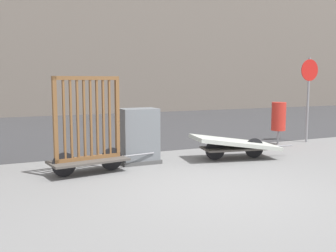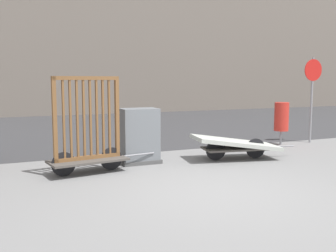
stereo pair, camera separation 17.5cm
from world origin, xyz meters
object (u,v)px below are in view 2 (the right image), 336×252
Objects in this scene: bike_cart_with_bedframe at (88,140)px; utility_cabinet at (139,138)px; bike_cart_with_mattress at (236,144)px; sign_post at (312,87)px; trash_bin at (281,117)px.

bike_cart_with_bedframe reaches higher than utility_cabinet.
sign_post is at bearing 29.80° from bike_cart_with_mattress.
trash_bin is 1.29m from sign_post.
trash_bin is at bearing 3.26° from bike_cart_with_bedframe.
utility_cabinet is 1.01× the size of trash_bin.
sign_post is (6.45, 1.15, 0.93)m from bike_cart_with_bedframe.
bike_cart_with_mattress is at bearing -151.95° from trash_bin.
bike_cart_with_bedframe is 3.27m from bike_cart_with_mattress.
trash_bin is at bearing 38.01° from bike_cart_with_mattress.
utility_cabinet reaches higher than bike_cart_with_mattress.
bike_cart_with_mattress is at bearing -13.08° from utility_cabinet.
bike_cart_with_bedframe is 0.90× the size of bike_cart_with_mattress.
sign_post reaches higher than trash_bin.
trash_bin reaches higher than bike_cart_with_mattress.
utility_cabinet is 5.41m from sign_post.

